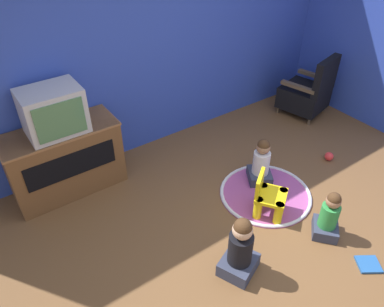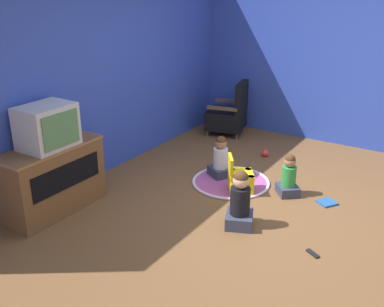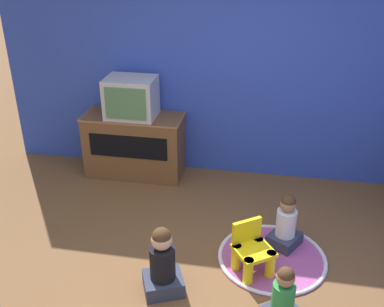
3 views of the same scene
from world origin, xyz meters
TOP-DOWN VIEW (x-y plane):
  - ground_plane at (0.00, 0.00)m, footprint 30.00×30.00m
  - wall_back at (-0.14, 2.23)m, footprint 5.71×0.12m
  - tv_cabinet at (-1.34, 1.91)m, footprint 1.19×0.50m
  - television at (-1.34, 1.89)m, footprint 0.57×0.44m
  - yellow_kid_chair at (0.20, 0.35)m, footprint 0.43×0.42m
  - play_mat at (0.38, 0.55)m, footprint 1.01×1.01m
  - child_watching_left at (0.46, -0.19)m, footprint 0.36×0.35m
  - child_watching_center at (0.49, 0.77)m, footprint 0.37×0.38m
  - child_watching_right at (-0.52, -0.03)m, footprint 0.41×0.39m

SIDE VIEW (x-z plane):
  - ground_plane at x=0.00m, z-range 0.00..0.00m
  - play_mat at x=0.38m, z-range -0.01..0.03m
  - yellow_kid_chair at x=0.20m, z-range -0.04..0.43m
  - child_watching_left at x=0.46m, z-range -0.04..0.49m
  - child_watching_center at x=0.49m, z-range -0.04..0.53m
  - child_watching_right at x=-0.52m, z-range -0.04..0.59m
  - tv_cabinet at x=-1.34m, z-range 0.01..0.78m
  - television at x=-1.34m, z-range 0.77..1.24m
  - wall_back at x=-0.14m, z-range 0.00..2.85m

